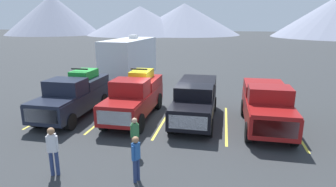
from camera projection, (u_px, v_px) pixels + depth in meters
ground_plane at (165, 119)px, 15.27m from camera, size 240.00×240.00×0.00m
pickup_truck_a at (74, 95)px, 15.63m from camera, size 2.18×5.60×2.52m
pickup_truck_b at (135, 96)px, 15.25m from camera, size 2.09×5.65×2.57m
pickup_truck_c at (195, 100)px, 14.91m from camera, size 2.15×5.60×2.03m
pickup_truck_d at (267, 105)px, 13.77m from camera, size 2.20×5.36×2.23m
lot_stripe_a at (55, 112)px, 16.34m from camera, size 0.12×5.50×0.01m
lot_stripe_b at (107, 116)px, 15.74m from camera, size 0.12×5.50×0.01m
lot_stripe_c at (164, 120)px, 15.13m from camera, size 0.12×5.50×0.01m
lot_stripe_d at (226, 124)px, 14.52m from camera, size 0.12×5.50×0.01m
lot_stripe_e at (293, 128)px, 13.92m from camera, size 0.12×5.50×0.01m
camper_trailer_a at (130, 58)px, 23.69m from camera, size 3.00×8.05×3.94m
person_a at (135, 134)px, 10.93m from camera, size 0.31×0.27×1.57m
person_b at (53, 148)px, 9.50m from camera, size 0.37×0.28×1.75m
person_c at (136, 156)px, 9.15m from camera, size 0.27×0.33×1.60m
mountain_ridge at (228, 15)px, 91.45m from camera, size 149.06×46.64×17.11m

